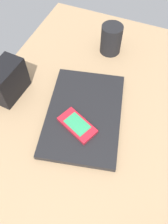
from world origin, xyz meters
The scene contains 5 objects.
desk_surface centered at (0.00, 0.00, 1.50)cm, with size 120.00×80.00×3.00cm, color tan.
laptop_closed centered at (6.64, 4.99, 3.94)cm, with size 33.57×22.86×1.88cm, color black.
cell_phone_on_laptop centered at (1.28, 4.97, 5.51)cm, with size 10.13×13.14×1.32cm.
desk_organizer centered at (5.95, 31.24, 8.87)cm, with size 12.74×7.33×11.73cm, color black.
pen_cup centered at (38.14, 7.03, 8.48)cm, with size 7.81×7.81×10.96cm, color black.
Camera 1 is at (-28.44, -9.40, 63.65)cm, focal length 35.98 mm.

